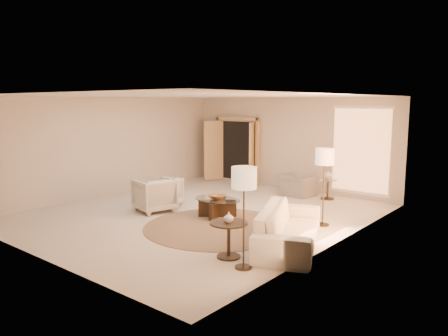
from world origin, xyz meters
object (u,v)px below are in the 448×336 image
Objects in this scene: sofa at (289,227)px; side_vase at (328,175)px; coffee_table at (217,206)px; floor_lamp_far at (244,183)px; armchair_left at (165,191)px; end_table at (229,233)px; bowl at (217,197)px; floor_lamp_near at (325,160)px; accent_chair at (297,182)px; armchair_right at (154,193)px; end_vase at (229,217)px; side_table at (328,187)px.

sofa is 10.30× the size of side_vase.
side_vase is at bearing -7.14° from sofa.
coffee_table is 5.97× the size of side_vase.
floor_lamp_far is (0.00, -1.40, 1.04)m from sofa.
coffee_table is at bearing 61.46° from armchair_left.
bowl is at bearing 134.35° from end_table.
accent_chair is at bearing 130.23° from floor_lamp_near.
floor_lamp_far is at bearing 33.26° from armchair_left.
floor_lamp_near reaches higher than sofa.
side_vase is at bearing -167.13° from accent_chair.
accent_chair is (1.80, 3.80, -0.05)m from armchair_right.
coffee_table is 2.21× the size of end_table.
floor_lamp_far reaches higher than coffee_table.
end_vase is at bearing 83.55° from armchair_right.
floor_lamp_far is at bearing -77.23° from side_vase.
floor_lamp_far reaches higher than sofa.
accent_chair is at bearing 107.62° from end_table.
side_vase is (-1.10, 2.48, -0.75)m from floor_lamp_near.
side_table is 5.38m from end_vase.
coffee_table is at bearing 0.00° from bowl.
sofa is 2.78× the size of accent_chair.
end_vase is (-0.34, -2.84, -0.72)m from floor_lamp_near.
floor_lamp_far is at bearing -87.04° from floor_lamp_near.
coffee_table is at bearing -157.43° from floor_lamp_near.
armchair_right is 3.71m from end_table.
end_vase reaches higher than armchair_left.
end_table is 2.70× the size of side_vase.
bowl is 2.08× the size of end_vase.
side_table is 2.31× the size of side_vase.
armchair_left is at bearing -129.77° from side_table.
armchair_left reaches higher than side_table.
armchair_left is 4.74m from floor_lamp_far.
armchair_right reaches higher than end_table.
accent_chair is 0.94m from side_vase.
side_table is at bearing 71.84° from coffee_table.
armchair_right reaches higher than side_vase.
floor_lamp_far is (3.94, -1.62, 0.96)m from armchair_right.
accent_chair is 0.54× the size of floor_lamp_near.
sofa is at bearing -73.12° from side_vase.
sofa is 2.49m from bowl.
bowl is (-0.23, -3.26, 0.08)m from accent_chair.
bowl is at bearing 137.74° from floor_lamp_far.
armchair_right is at bearing 158.14° from end_vase.
side_table is (2.84, 3.42, -0.05)m from armchair_left.
bowl is 3.58m from side_vase.
floor_lamp_near reaches higher than side_table.
end_table is 3.03m from floor_lamp_near.
floor_lamp_near is 1.02× the size of floor_lamp_far.
coffee_table is at bearing -108.16° from side_table.
side_table is (0.88, 0.13, -0.05)m from accent_chair.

